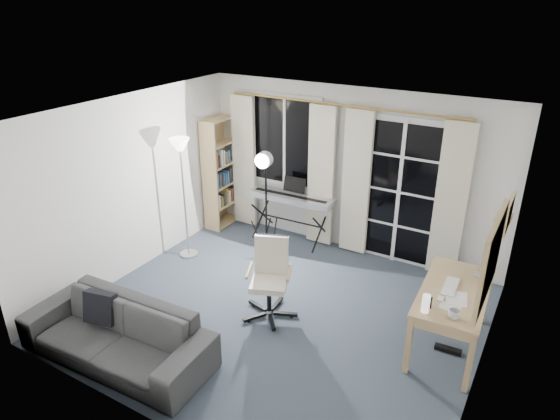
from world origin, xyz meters
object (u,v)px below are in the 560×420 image
Objects in this scene: office_chair at (270,270)px; desk at (453,297)px; monitor at (487,255)px; mug at (454,313)px; torchiere_lamp at (181,163)px; keyboard_piano at (291,198)px; studio_light at (264,173)px; sofa at (115,326)px; bookshelf at (222,174)px.

office_chair is 2.04m from desk.
mug is at bearing -98.79° from monitor.
torchiere_lamp is at bearing 139.71° from office_chair.
keyboard_piano is 3.00m from monitor.
torchiere_lamp reaches higher than mug.
desk is (2.72, -0.62, -0.70)m from studio_light.
keyboard_piano is 0.63× the size of sofa.
studio_light reaches higher than monitor.
office_chair is 2.11m from mug.
sofa is at bearing -145.36° from monitor.
torchiere_lamp reaches higher than studio_light.
monitor reaches higher than mug.
monitor is at bearing -18.12° from keyboard_piano.
studio_light is (-0.05, -0.66, 0.60)m from keyboard_piano.
keyboard_piano is at bearing 147.20° from mug.
office_chair is 8.29× the size of mug.
bookshelf is 1.35× the size of keyboard_piano.
monitor is at bearing 63.40° from desk.
monitor is at bearing 84.19° from mug.
bookshelf reaches higher than studio_light.
sofa is (0.83, -2.11, -1.01)m from torchiere_lamp.
desk is 0.64× the size of sofa.
keyboard_piano is at bearing 160.78° from monitor.
bookshelf is 1.33× the size of desk.
bookshelf is 3.52m from sofa.
studio_light is 3.25× the size of monitor.
bookshelf is 2.70m from office_chair.
office_chair is at bearing -171.19° from desk.
mug is at bearing -28.09° from studio_light.
keyboard_piano is at bearing 151.32° from desk.
office_chair reaches higher than desk.
studio_light is 2.94m from monitor.
monitor is at bearing -14.77° from bookshelf.
office_chair is at bearing -161.42° from monitor.
sofa is at bearing -154.28° from mug.
bookshelf is 1.55m from studio_light.
sofa is at bearing -101.05° from studio_light.
studio_light is 14.28× the size of mug.
torchiere_lamp is 3.99m from monitor.
keyboard_piano is 11.47× the size of mug.
torchiere_lamp reaches higher than office_chair.
monitor is (4.20, -0.92, 0.12)m from bookshelf.
keyboard_piano is 0.80× the size of studio_light.
sofa is at bearing -68.66° from torchiere_lamp.
torchiere_lamp is 1.33× the size of keyboard_piano.
sofa is (-0.93, -1.54, -0.16)m from office_chair.
office_chair is (0.72, -1.04, -0.76)m from studio_light.
keyboard_piano is at bearing 89.23° from office_chair.
studio_light is at bearing 164.14° from desk.
studio_light is at bearing -96.23° from keyboard_piano.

